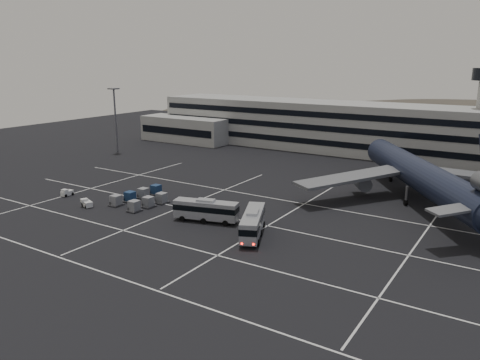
# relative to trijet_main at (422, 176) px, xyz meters

# --- Properties ---
(ground) EXTENTS (260.00, 260.00, 0.00)m
(ground) POSITION_rel_trijet_main_xyz_m (-29.85, -30.03, -5.25)
(ground) COLOR black
(ground) RESTS_ON ground
(lane_markings) EXTENTS (90.00, 55.62, 0.01)m
(lane_markings) POSITION_rel_trijet_main_xyz_m (-28.90, -29.30, -5.24)
(lane_markings) COLOR silver
(lane_markings) RESTS_ON ground
(terminal) EXTENTS (125.00, 26.00, 24.00)m
(terminal) POSITION_rel_trijet_main_xyz_m (-32.79, 41.12, 1.68)
(terminal) COLOR gray
(terminal) RESTS_ON ground
(hills) EXTENTS (352.00, 180.00, 44.00)m
(hills) POSITION_rel_trijet_main_xyz_m (-11.85, 139.97, -17.32)
(hills) COLOR #38332B
(hills) RESTS_ON ground
(lightpole_left) EXTENTS (2.40, 2.40, 18.28)m
(lightpole_left) POSITION_rel_trijet_main_xyz_m (-84.85, 4.97, 6.57)
(lightpole_left) COLOR slate
(lightpole_left) RESTS_ON ground
(trijet_main) EXTENTS (40.44, 50.54, 18.08)m
(trijet_main) POSITION_rel_trijet_main_xyz_m (0.00, 0.00, 0.00)
(trijet_main) COLOR black
(trijet_main) RESTS_ON ground
(bus_near) EXTENTS (6.98, 11.43, 4.00)m
(bus_near) POSITION_rel_trijet_main_xyz_m (-17.62, -31.07, -3.06)
(bus_near) COLOR #94979C
(bus_near) RESTS_ON ground
(bus_far) EXTENTS (11.06, 5.25, 3.81)m
(bus_far) POSITION_rel_trijet_main_xyz_m (-27.46, -29.61, -3.17)
(bus_far) COLOR #94979C
(bus_far) RESTS_ON ground
(tug_a) EXTENTS (1.36, 2.24, 1.42)m
(tug_a) POSITION_rel_trijet_main_xyz_m (-59.44, -32.20, -4.62)
(tug_a) COLOR silver
(tug_a) RESTS_ON ground
(tug_b) EXTENTS (2.68, 2.16, 1.51)m
(tug_b) POSITION_rel_trijet_main_xyz_m (-50.26, -34.86, -4.58)
(tug_b) COLOR silver
(tug_b) RESTS_ON ground
(uld_cluster) EXTENTS (8.29, 12.63, 1.95)m
(uld_cluster) POSITION_rel_trijet_main_xyz_m (-43.74, -27.73, -4.29)
(uld_cluster) COLOR #2D2D30
(uld_cluster) RESTS_ON ground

